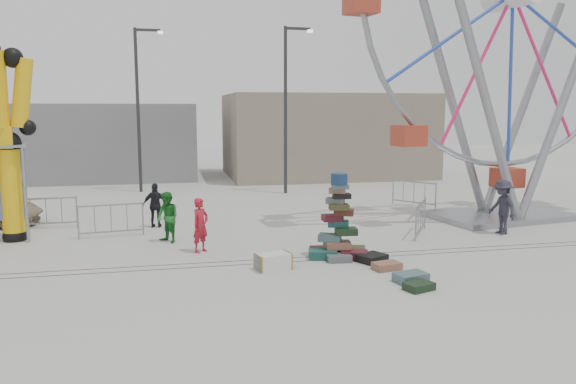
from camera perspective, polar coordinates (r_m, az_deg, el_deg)
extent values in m
plane|color=#9E9E99|center=(14.64, -1.20, -7.85)|extent=(90.00, 90.00, 0.00)
cube|color=#47443F|center=(15.20, -1.63, -7.21)|extent=(40.00, 0.04, 0.01)
cube|color=#47443F|center=(15.58, -1.91, -6.83)|extent=(40.00, 0.04, 0.01)
cube|color=gray|center=(35.19, 3.77, 5.78)|extent=(12.00, 8.00, 5.00)
cube|color=gray|center=(36.00, -17.57, 4.99)|extent=(10.00, 8.00, 4.40)
cylinder|color=#2D2D30|center=(27.39, -0.26, 8.19)|extent=(0.16, 0.16, 8.00)
cube|color=#2D2D30|center=(27.78, 1.00, 16.26)|extent=(1.20, 0.15, 0.12)
cube|color=silver|center=(27.91, 2.24, 16.01)|extent=(0.25, 0.25, 0.12)
cylinder|color=#2D2D30|center=(28.83, -15.00, 7.92)|extent=(0.16, 0.16, 8.00)
cube|color=#2D2D30|center=(29.06, -14.07, 15.67)|extent=(1.20, 0.15, 0.12)
cube|color=silver|center=(29.03, -12.84, 15.52)|extent=(0.25, 0.25, 0.12)
cube|color=#1B514A|center=(15.65, 3.56, -6.32)|extent=(0.86, 0.67, 0.25)
cube|color=#511522|center=(15.69, 6.73, -6.35)|extent=(0.86, 0.74, 0.23)
cube|color=#4B2218|center=(16.12, 3.52, -5.95)|extent=(0.69, 0.49, 0.21)
cube|color=#413F20|center=(16.16, 6.60, -5.92)|extent=(0.81, 0.67, 0.23)
cube|color=slate|center=(15.39, 5.20, -6.69)|extent=(0.69, 0.50, 0.19)
cube|color=black|center=(16.32, 5.03, -5.79)|extent=(0.74, 0.63, 0.21)
cube|color=#95614B|center=(15.75, 5.13, -5.37)|extent=(0.74, 0.56, 0.21)
cube|color=#4B686C|center=(15.72, 4.26, -4.63)|extent=(0.74, 0.64, 0.19)
cube|color=#1B301B|center=(15.65, 5.93, -3.99)|extent=(0.64, 0.48, 0.19)
cube|color=#1B514A|center=(15.76, 5.13, -3.22)|extent=(0.66, 0.54, 0.17)
cube|color=#511522|center=(15.67, 4.52, -2.63)|extent=(0.56, 0.39, 0.17)
cube|color=#4B2218|center=(15.61, 5.70, -2.05)|extent=(0.63, 0.54, 0.17)
cube|color=#413F20|center=(15.48, 5.19, -1.52)|extent=(0.58, 0.44, 0.15)
cube|color=slate|center=(15.57, 4.83, -0.88)|extent=(0.60, 0.53, 0.15)
cube|color=black|center=(15.48, 5.48, -0.40)|extent=(0.51, 0.38, 0.13)
cube|color=#95614B|center=(15.50, 5.02, 0.12)|extent=(0.54, 0.44, 0.13)
cube|color=#4B686C|center=(15.41, 5.32, 0.53)|extent=(0.46, 0.32, 0.12)
cylinder|color=navy|center=(15.41, 5.22, 1.33)|extent=(0.46, 0.46, 0.31)
sphere|color=black|center=(19.69, -25.99, -4.04)|extent=(0.73, 0.73, 0.73)
cylinder|color=yellow|center=(19.46, -26.25, -0.05)|extent=(0.67, 0.67, 3.06)
sphere|color=black|center=(19.32, -26.55, 4.44)|extent=(0.76, 0.76, 0.76)
sphere|color=black|center=(19.34, -26.19, 12.14)|extent=(0.61, 0.61, 0.61)
cylinder|color=yellow|center=(19.28, -25.41, 9.06)|extent=(0.87, 0.65, 2.15)
sphere|color=black|center=(19.28, -24.93, 5.96)|extent=(0.50, 0.50, 0.50)
cube|color=gray|center=(22.82, 20.78, -2.23)|extent=(5.56, 3.86, 0.21)
cylinder|color=gray|center=(20.68, 19.67, 7.95)|extent=(3.58, 0.87, 8.33)
cylinder|color=gray|center=(22.97, 25.93, 7.59)|extent=(3.58, 0.87, 8.33)
cylinder|color=gray|center=(22.11, 16.51, 8.09)|extent=(3.58, 0.87, 8.33)
cylinder|color=gray|center=(24.27, 22.71, 7.78)|extent=(3.58, 0.87, 8.33)
cube|color=#9F3422|center=(22.61, 20.97, 1.35)|extent=(1.06, 1.06, 0.72)
cylinder|color=gray|center=(19.33, -25.12, -0.14)|extent=(0.10, 0.10, 2.99)
cube|color=silver|center=(14.57, -1.52, -7.08)|extent=(0.98, 0.71, 0.41)
cube|color=#413F20|center=(16.84, 4.98, -5.36)|extent=(0.82, 0.75, 0.20)
cube|color=slate|center=(15.97, 6.66, -6.17)|extent=(0.76, 0.70, 0.18)
cube|color=black|center=(15.46, 8.53, -6.65)|extent=(0.91, 0.85, 0.21)
cube|color=#95614B|center=(14.80, 10.01, -7.41)|extent=(0.77, 0.58, 0.19)
cube|color=#4B686C|center=(13.88, 12.37, -8.47)|extent=(0.88, 0.69, 0.22)
cube|color=#1B301B|center=(13.33, 13.16, -9.31)|extent=(0.76, 0.64, 0.18)
imported|color=#A41725|center=(16.37, -8.88, -3.35)|extent=(0.68, 0.67, 1.58)
imported|color=#1B6F23|center=(17.73, -12.13, -2.53)|extent=(0.94, 0.97, 1.58)
imported|color=black|center=(20.11, -13.29, -1.33)|extent=(0.96, 0.52, 1.55)
imported|color=#25232F|center=(19.81, 20.93, -1.43)|extent=(0.79, 1.23, 1.81)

